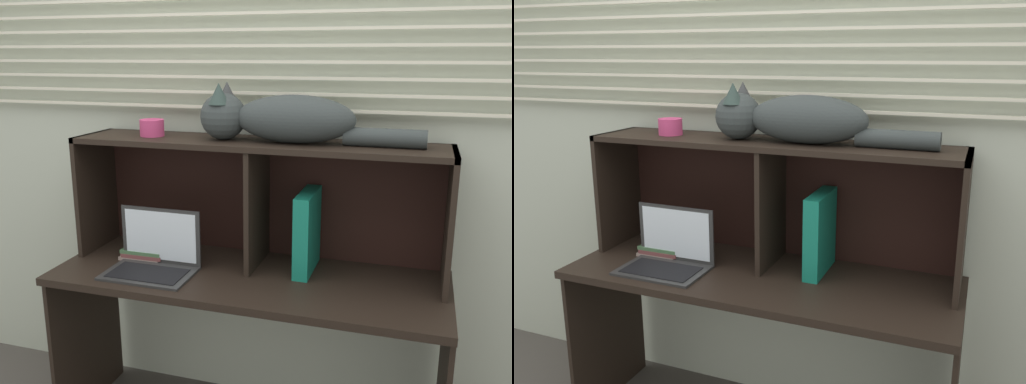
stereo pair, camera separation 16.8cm
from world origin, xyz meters
TOP-DOWN VIEW (x-y plane):
  - back_panel_with_blinds at (0.00, 0.55)m, footprint 4.40×0.08m
  - desk at (0.00, 0.23)m, footprint 1.52×0.56m
  - hutch_shelf_unit at (0.00, 0.38)m, footprint 1.48×0.30m
  - cat at (0.09, 0.35)m, footprint 0.85×0.19m
  - laptop at (-0.36, 0.16)m, footprint 0.34×0.22m
  - binder_upright at (0.21, 0.35)m, footprint 0.06×0.25m
  - book_stack at (-0.46, 0.34)m, footprint 0.19×0.26m
  - small_basket at (-0.45, 0.35)m, footprint 0.10×0.10m

SIDE VIEW (x-z plane):
  - desk at x=0.00m, z-range 0.23..0.95m
  - book_stack at x=-0.46m, z-range 0.72..0.77m
  - laptop at x=-0.36m, z-range 0.66..0.90m
  - binder_upright at x=0.21m, z-range 0.72..1.04m
  - hutch_shelf_unit at x=0.00m, z-range 0.82..1.33m
  - back_panel_with_blinds at x=0.00m, z-range 0.01..2.51m
  - small_basket at x=-0.45m, z-range 1.23..1.30m
  - cat at x=0.09m, z-range 1.21..1.43m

